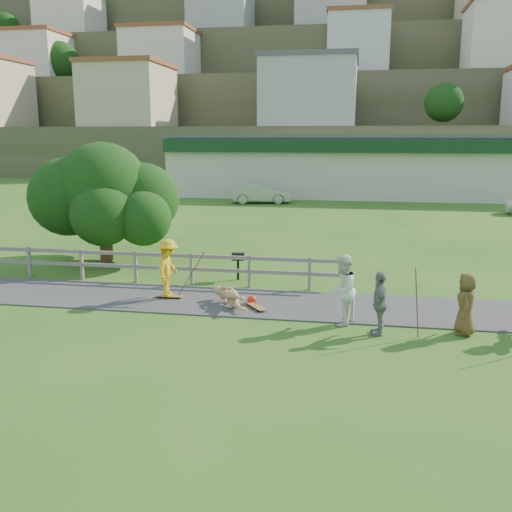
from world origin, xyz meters
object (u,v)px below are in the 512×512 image
object	(u,v)px
skater_rider	(169,271)
spectator_c	(466,304)
spectator_b	(380,303)
tree	(104,212)
bbq	(238,267)
skater_fallen	(230,297)
car_silver	(261,193)
spectator_a	(342,290)

from	to	relation	value
skater_rider	spectator_c	size ratio (longest dim) A/B	1.11
skater_rider	spectator_b	size ratio (longest dim) A/B	1.08
skater_rider	tree	xyz separation A→B (m)	(-4.27, 4.85, 1.12)
skater_rider	bbq	xyz separation A→B (m)	(1.60, 2.76, -0.42)
skater_rider	bbq	bearing A→B (deg)	-28.45
tree	skater_fallen	bearing A→B (deg)	-40.31
spectator_c	tree	distance (m)	14.38
skater_fallen	spectator_c	bearing A→B (deg)	-47.83
car_silver	tree	size ratio (longest dim) A/B	0.76
skater_fallen	tree	distance (m)	8.44
car_silver	skater_rider	bearing A→B (deg)	172.38
spectator_a	car_silver	xyz separation A→B (m)	(-6.82, 27.33, -0.22)
skater_rider	spectator_b	world-z (taller)	skater_rider
skater_rider	spectator_a	bearing A→B (deg)	-104.26
spectator_c	bbq	size ratio (longest dim) A/B	1.69
spectator_b	spectator_c	distance (m)	2.19
bbq	skater_rider	bearing A→B (deg)	-129.76
spectator_a	tree	size ratio (longest dim) A/B	0.32
spectator_c	spectator_a	bearing A→B (deg)	-84.63
tree	spectator_b	bearing A→B (deg)	-33.46
skater_fallen	spectator_b	distance (m)	4.58
skater_rider	skater_fallen	xyz separation A→B (m)	(2.04, -0.50, -0.57)
skater_rider	bbq	distance (m)	3.22
skater_fallen	spectator_b	size ratio (longest dim) A/B	1.06
skater_rider	car_silver	xyz separation A→B (m)	(-1.48, 25.81, -0.15)
spectator_b	tree	xyz separation A→B (m)	(-10.56, 6.98, 1.19)
skater_fallen	car_silver	bearing A→B (deg)	60.97
tree	spectator_c	bearing A→B (deg)	-27.50
bbq	skater_fallen	bearing A→B (deg)	-92.07
spectator_c	bbq	world-z (taller)	spectator_c
car_silver	tree	xyz separation A→B (m)	(-2.79, -20.96, 1.27)
skater_rider	car_silver	world-z (taller)	skater_rider
car_silver	spectator_b	bearing A→B (deg)	-175.36
spectator_a	bbq	bearing A→B (deg)	-119.96
spectator_b	spectator_c	xyz separation A→B (m)	(2.16, 0.36, -0.02)
spectator_a	spectator_b	distance (m)	1.14
spectator_c	spectator_b	bearing A→B (deg)	-70.67
skater_fallen	bbq	distance (m)	3.29
skater_fallen	tree	bearing A→B (deg)	103.04
spectator_b	spectator_c	size ratio (longest dim) A/B	1.03
skater_fallen	car_silver	world-z (taller)	car_silver
car_silver	spectator_c	bearing A→B (deg)	-171.11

